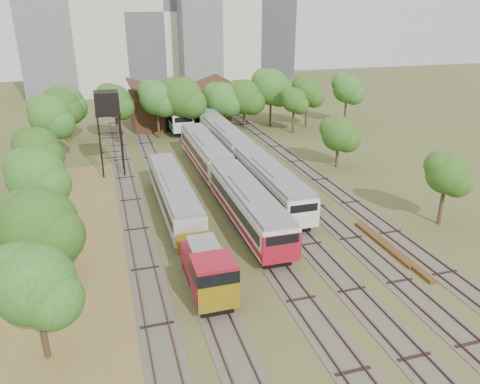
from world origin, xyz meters
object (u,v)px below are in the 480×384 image
object	(u,v)px
shunter_locomotive	(208,272)
water_tower	(107,105)
railcar_red_set	(224,176)
railcar_green_set	(226,140)

from	to	relation	value
shunter_locomotive	water_tower	distance (m)	29.88
shunter_locomotive	water_tower	world-z (taller)	water_tower
railcar_red_set	water_tower	xyz separation A→B (m)	(-11.23, 10.26, 6.34)
railcar_green_set	water_tower	xyz separation A→B (m)	(-15.23, -3.56, 6.38)
water_tower	shunter_locomotive	bearing A→B (deg)	-79.65
railcar_red_set	shunter_locomotive	world-z (taller)	railcar_red_set
railcar_green_set	shunter_locomotive	size ratio (longest dim) A/B	6.43
railcar_red_set	shunter_locomotive	xyz separation A→B (m)	(-6.00, -18.40, -0.29)
water_tower	railcar_green_set	bearing A→B (deg)	13.15
railcar_green_set	shunter_locomotive	xyz separation A→B (m)	(-10.00, -32.22, -0.25)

